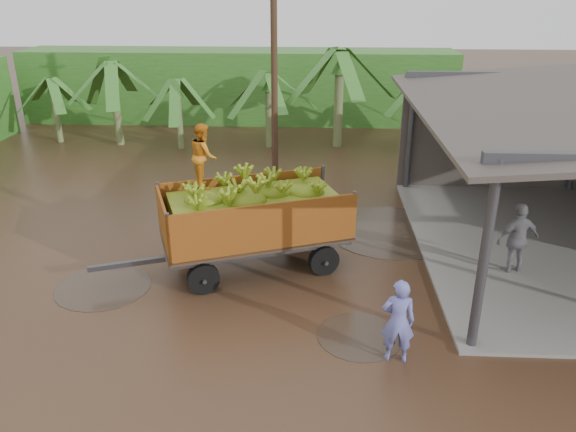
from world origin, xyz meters
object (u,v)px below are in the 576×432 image
object	(u,v)px
utility_pole	(274,67)
man_grey	(518,239)
banana_trailer	(253,216)
man_blue	(398,321)

from	to	relation	value
utility_pole	man_grey	bearing A→B (deg)	-49.57
banana_trailer	man_grey	distance (m)	6.59
man_blue	utility_pole	size ratio (longest dim) A/B	0.22
man_grey	utility_pole	distance (m)	10.62
man_blue	man_grey	xyz separation A→B (m)	(3.40, 3.67, 0.07)
man_blue	banana_trailer	bearing A→B (deg)	-46.66
utility_pole	man_blue	bearing A→B (deg)	-74.38
man_grey	utility_pole	world-z (taller)	utility_pole
man_blue	utility_pole	bearing A→B (deg)	-71.07
man_grey	man_blue	bearing A→B (deg)	30.84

